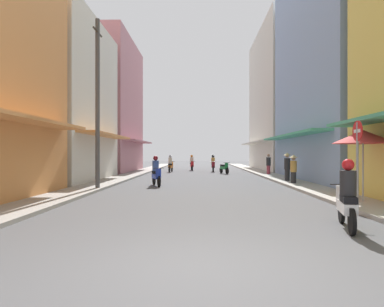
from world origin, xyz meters
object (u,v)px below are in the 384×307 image
object	(u,v)px
pedestrian_midway	(294,168)
street_sign_no_entry	(357,153)
motorbike_white	(347,198)
pedestrian_far	(269,165)
motorbike_maroon	(213,164)
motorbike_red	(192,163)
motorbike_green	(224,168)
vendor_umbrella	(363,137)
motorbike_blue	(156,172)
utility_pole	(98,103)
motorbike_orange	(171,164)
pedestrian_crossing	(287,166)

from	to	relation	value
pedestrian_midway	street_sign_no_entry	size ratio (longest dim) A/B	0.62
motorbike_white	pedestrian_far	size ratio (longest dim) A/B	1.07
motorbike_maroon	street_sign_no_entry	world-z (taller)	street_sign_no_entry
motorbike_red	street_sign_no_entry	bearing A→B (deg)	-76.94
motorbike_red	motorbike_white	size ratio (longest dim) A/B	1.02
motorbike_red	motorbike_green	world-z (taller)	motorbike_red
motorbike_red	motorbike_green	bearing A→B (deg)	-61.35
pedestrian_far	street_sign_no_entry	bearing A→B (deg)	-92.54
pedestrian_far	motorbike_white	bearing A→B (deg)	-96.23
vendor_umbrella	street_sign_no_entry	xyz separation A→B (m)	(-0.87, -1.47, -0.54)
motorbike_blue	utility_pole	distance (m)	4.65
pedestrian_far	vendor_umbrella	distance (m)	14.54
pedestrian_far	street_sign_no_entry	world-z (taller)	street_sign_no_entry
motorbike_green	street_sign_no_entry	size ratio (longest dim) A/B	0.65
motorbike_orange	utility_pole	distance (m)	15.63
motorbike_orange	pedestrian_crossing	world-z (taller)	pedestrian_crossing
motorbike_orange	utility_pole	bearing A→B (deg)	-97.54
motorbike_white	street_sign_no_entry	bearing A→B (deg)	59.84
utility_pole	motorbike_orange	bearing A→B (deg)	82.46
motorbike_green	motorbike_white	bearing A→B (deg)	-86.41
motorbike_white	motorbike_maroon	xyz separation A→B (m)	(-2.09, 23.46, 0.00)
motorbike_white	utility_pole	world-z (taller)	utility_pole
motorbike_orange	pedestrian_far	xyz separation A→B (m)	(7.99, -4.60, 0.13)
motorbike_green	pedestrian_midway	size ratio (longest dim) A/B	1.06
motorbike_white	motorbike_green	size ratio (longest dim) A/B	1.03
motorbike_green	pedestrian_crossing	world-z (taller)	pedestrian_crossing
motorbike_green	motorbike_maroon	world-z (taller)	motorbike_maroon
motorbike_blue	pedestrian_crossing	size ratio (longest dim) A/B	0.99
motorbike_orange	utility_pole	size ratio (longest dim) A/B	0.23
motorbike_blue	motorbike_green	size ratio (longest dim) A/B	1.00
street_sign_no_entry	pedestrian_midway	bearing A→B (deg)	87.03
motorbike_blue	motorbike_maroon	size ratio (longest dim) A/B	0.96
motorbike_white	pedestrian_far	xyz separation A→B (m)	(1.98, 18.12, 0.13)
motorbike_white	utility_pole	bearing A→B (deg)	136.62
motorbike_blue	motorbike_red	xyz separation A→B (m)	(1.46, 15.74, 0.00)
motorbike_green	pedestrian_crossing	xyz separation A→B (m)	(3.02, -8.47, 0.48)
motorbike_white	utility_pole	distance (m)	11.52
pedestrian_far	street_sign_no_entry	size ratio (longest dim) A/B	0.63
utility_pole	motorbike_green	bearing A→B (deg)	61.98
motorbike_blue	motorbike_red	size ratio (longest dim) A/B	0.96
motorbike_maroon	pedestrian_midway	world-z (taller)	pedestrian_midway
motorbike_green	pedestrian_far	bearing A→B (deg)	-33.29
street_sign_no_entry	motorbike_red	bearing A→B (deg)	103.06
motorbike_maroon	motorbike_orange	bearing A→B (deg)	-169.20
pedestrian_midway	utility_pole	size ratio (longest dim) A/B	0.21
motorbike_maroon	pedestrian_midway	size ratio (longest dim) A/B	1.11
motorbike_blue	street_sign_no_entry	size ratio (longest dim) A/B	0.65
motorbike_green	pedestrian_midway	bearing A→B (deg)	-73.52
motorbike_orange	street_sign_no_entry	world-z (taller)	street_sign_no_entry
motorbike_maroon	pedestrian_far	distance (m)	6.72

